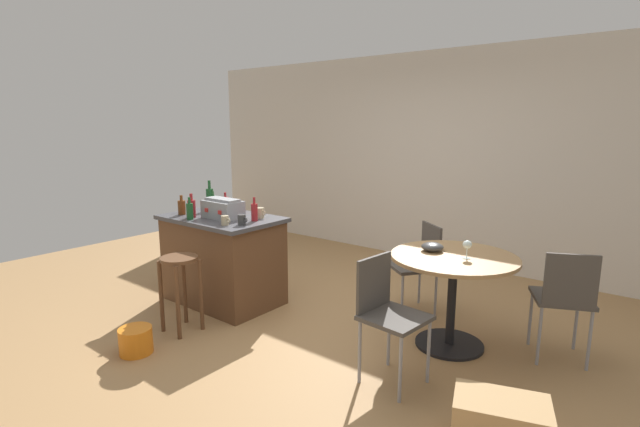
# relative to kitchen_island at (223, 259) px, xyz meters

# --- Properties ---
(ground_plane) EXTENTS (8.80, 8.80, 0.00)m
(ground_plane) POSITION_rel_kitchen_island_xyz_m (1.07, 0.13, -0.44)
(ground_plane) COLOR #A37A4C
(back_wall) EXTENTS (8.00, 0.10, 2.70)m
(back_wall) POSITION_rel_kitchen_island_xyz_m (1.07, 2.74, 0.91)
(back_wall) COLOR beige
(back_wall) RESTS_ON ground_plane
(kitchen_island) EXTENTS (1.18, 0.77, 0.88)m
(kitchen_island) POSITION_rel_kitchen_island_xyz_m (0.00, 0.00, 0.00)
(kitchen_island) COLOR brown
(kitchen_island) RESTS_ON ground_plane
(wooden_stool) EXTENTS (0.32, 0.32, 0.67)m
(wooden_stool) POSITION_rel_kitchen_island_xyz_m (0.25, -0.69, 0.04)
(wooden_stool) COLOR brown
(wooden_stool) RESTS_ON ground_plane
(dining_table) EXTENTS (1.00, 1.00, 0.77)m
(dining_table) POSITION_rel_kitchen_island_xyz_m (2.21, 0.50, 0.14)
(dining_table) COLOR black
(dining_table) RESTS_ON ground_plane
(folding_chair_near) EXTENTS (0.44, 0.44, 0.88)m
(folding_chair_near) POSITION_rel_kitchen_island_xyz_m (2.06, -0.27, 0.08)
(folding_chair_near) COLOR #47423D
(folding_chair_near) RESTS_ON ground_plane
(folding_chair_far) EXTENTS (0.53, 0.53, 0.88)m
(folding_chair_far) POSITION_rel_kitchen_island_xyz_m (2.97, 0.77, 0.08)
(folding_chair_far) COLOR #47423D
(folding_chair_far) RESTS_ON ground_plane
(folding_chair_left) EXTENTS (0.56, 0.56, 0.85)m
(folding_chair_left) POSITION_rel_kitchen_island_xyz_m (1.67, 1.00, 0.06)
(folding_chair_left) COLOR #47423D
(folding_chair_left) RESTS_ON ground_plane
(toolbox) EXTENTS (0.39, 0.24, 0.20)m
(toolbox) POSITION_rel_kitchen_island_xyz_m (0.07, -0.04, 0.53)
(toolbox) COLOR gray
(toolbox) RESTS_ON kitchen_island
(bottle_0) EXTENTS (0.07, 0.07, 0.19)m
(bottle_0) POSITION_rel_kitchen_island_xyz_m (-0.26, 0.28, 0.51)
(bottle_0) COLOR maroon
(bottle_0) RESTS_ON kitchen_island
(bottle_1) EXTENTS (0.06, 0.06, 0.23)m
(bottle_1) POSITION_rel_kitchen_island_xyz_m (0.41, 0.06, 0.53)
(bottle_1) COLOR maroon
(bottle_1) RESTS_ON kitchen_island
(bottle_2) EXTENTS (0.08, 0.08, 0.20)m
(bottle_2) POSITION_rel_kitchen_island_xyz_m (-0.40, -0.18, 0.52)
(bottle_2) COLOR #603314
(bottle_2) RESTS_ON kitchen_island
(bottle_3) EXTENTS (0.08, 0.08, 0.18)m
(bottle_3) POSITION_rel_kitchen_island_xyz_m (-0.46, 0.27, 0.51)
(bottle_3) COLOR #194C23
(bottle_3) RESTS_ON kitchen_island
(bottle_4) EXTENTS (0.08, 0.08, 0.32)m
(bottle_4) POSITION_rel_kitchen_island_xyz_m (-0.38, 0.16, 0.56)
(bottle_4) COLOR #194C23
(bottle_4) RESTS_ON kitchen_island
(bottle_5) EXTENTS (0.06, 0.06, 0.22)m
(bottle_5) POSITION_rel_kitchen_island_xyz_m (-0.13, -0.28, 0.52)
(bottle_5) COLOR #194C23
(bottle_5) RESTS_ON kitchen_island
(bottle_6) EXTENTS (0.08, 0.08, 0.24)m
(bottle_6) POSITION_rel_kitchen_island_xyz_m (-0.19, -0.21, 0.53)
(bottle_6) COLOR maroon
(bottle_6) RESTS_ON kitchen_island
(cup_0) EXTENTS (0.11, 0.07, 0.09)m
(cup_0) POSITION_rel_kitchen_island_xyz_m (0.45, -0.14, 0.49)
(cup_0) COLOR #383838
(cup_0) RESTS_ON kitchen_island
(cup_1) EXTENTS (0.11, 0.08, 0.09)m
(cup_1) POSITION_rel_kitchen_island_xyz_m (0.01, 0.24, 0.49)
(cup_1) COLOR #DB6651
(cup_1) RESTS_ON kitchen_island
(cup_2) EXTENTS (0.12, 0.08, 0.10)m
(cup_2) POSITION_rel_kitchen_island_xyz_m (0.36, 0.18, 0.49)
(cup_2) COLOR tan
(cup_2) RESTS_ON kitchen_island
(cup_3) EXTENTS (0.11, 0.07, 0.09)m
(cup_3) POSITION_rel_kitchen_island_xyz_m (0.34, -0.24, 0.48)
(cup_3) COLOR tan
(cup_3) RESTS_ON kitchen_island
(wine_glass) EXTENTS (0.07, 0.07, 0.14)m
(wine_glass) POSITION_rel_kitchen_island_xyz_m (2.32, 0.48, 0.43)
(wine_glass) COLOR silver
(wine_glass) RESTS_ON dining_table
(serving_bowl) EXTENTS (0.18, 0.18, 0.07)m
(serving_bowl) POSITION_rel_kitchen_island_xyz_m (2.02, 0.52, 0.36)
(serving_bowl) COLOR #383838
(serving_bowl) RESTS_ON dining_table
(cardboard_box) EXTENTS (0.59, 0.46, 0.29)m
(cardboard_box) POSITION_rel_kitchen_island_xyz_m (2.93, -0.50, -0.30)
(cardboard_box) COLOR tan
(cardboard_box) RESTS_ON ground_plane
(plastic_bucket) EXTENTS (0.26, 0.26, 0.21)m
(plastic_bucket) POSITION_rel_kitchen_island_xyz_m (0.31, -1.17, -0.34)
(plastic_bucket) COLOR orange
(plastic_bucket) RESTS_ON ground_plane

